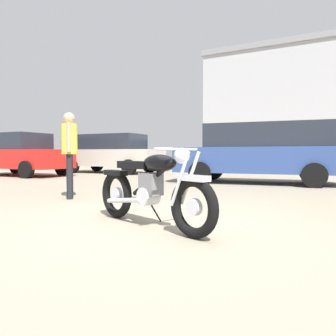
% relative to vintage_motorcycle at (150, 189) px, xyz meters
% --- Properties ---
extents(ground_plane, '(80.00, 80.00, 0.00)m').
position_rel_vintage_motorcycle_xyz_m(ground_plane, '(0.01, 0.17, -0.45)').
color(ground_plane, gray).
extents(vintage_motorcycle, '(1.92, 1.01, 0.94)m').
position_rel_vintage_motorcycle_xyz_m(vintage_motorcycle, '(0.00, 0.00, 0.00)').
color(vintage_motorcycle, black).
rests_on(vintage_motorcycle, ground_plane).
extents(bystander, '(0.30, 0.39, 1.66)m').
position_rel_vintage_motorcycle_xyz_m(bystander, '(-2.48, 1.59, 0.57)').
color(bystander, black).
rests_on(bystander, ground_plane).
extents(red_hatchback_near, '(4.79, 2.16, 1.74)m').
position_rel_vintage_motorcycle_xyz_m(red_hatchback_near, '(-6.42, 9.14, 0.49)').
color(red_hatchback_near, black).
rests_on(red_hatchback_near, ground_plane).
extents(silver_sedan_mid, '(4.31, 2.15, 1.67)m').
position_rel_vintage_motorcycle_xyz_m(silver_sedan_mid, '(-8.60, 6.12, 0.38)').
color(silver_sedan_mid, black).
rests_on(silver_sedan_mid, ground_plane).
extents(white_estate_far, '(4.41, 2.38, 1.67)m').
position_rel_vintage_motorcycle_xyz_m(white_estate_far, '(-1.60, 13.71, 0.38)').
color(white_estate_far, black).
rests_on(white_estate_far, ground_plane).
extents(pale_sedan_back, '(4.75, 2.08, 1.74)m').
position_rel_vintage_motorcycle_xyz_m(pale_sedan_back, '(0.56, 6.38, 0.49)').
color(pale_sedan_back, black).
rests_on(pale_sedan_back, ground_plane).
extents(industrial_building, '(17.67, 10.15, 22.48)m').
position_rel_vintage_motorcycle_xyz_m(industrial_building, '(1.71, 29.74, 4.99)').
color(industrial_building, '#B2B2B7').
rests_on(industrial_building, ground_plane).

